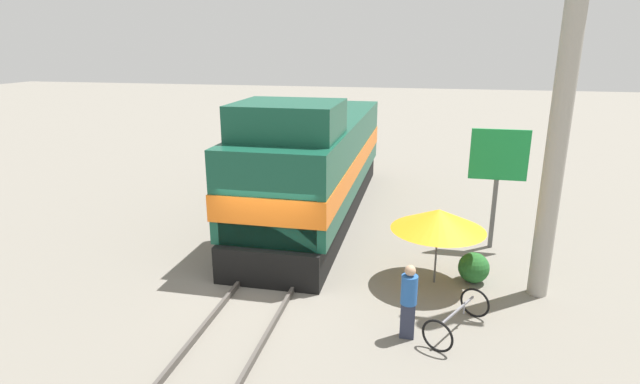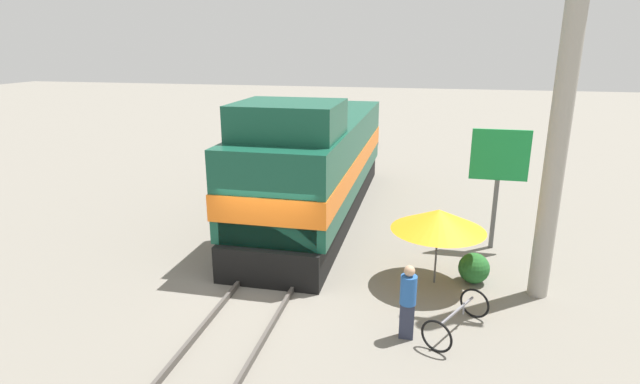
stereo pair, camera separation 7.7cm
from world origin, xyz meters
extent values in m
plane|color=slate|center=(0.00, 0.00, 0.00)|extent=(120.00, 120.00, 0.00)
cube|color=#4C4742|center=(-0.72, 0.00, 0.07)|extent=(0.08, 38.34, 0.15)
cube|color=#4C4742|center=(0.72, 0.00, 0.07)|extent=(0.08, 38.34, 0.15)
cube|color=black|center=(0.00, 5.64, 0.50)|extent=(2.79, 12.02, 1.00)
cube|color=#144C38|center=(0.00, 5.64, 2.23)|extent=(3.03, 11.54, 2.46)
cube|color=orange|center=(0.00, 5.64, 1.98)|extent=(3.07, 11.66, 0.70)
cube|color=orange|center=(0.00, 0.72, 1.67)|extent=(2.57, 1.68, 1.35)
cube|color=#144C38|center=(0.00, 2.04, 3.94)|extent=(2.85, 2.64, 0.96)
cylinder|color=#9E998E|center=(6.65, 0.87, 4.03)|extent=(0.47, 0.47, 8.06)
cylinder|color=#4C4C4C|center=(4.17, 0.94, 0.93)|extent=(0.05, 0.05, 1.86)
cone|color=orange|center=(4.17, 0.94, 1.73)|extent=(2.37, 2.37, 0.53)
cube|color=#595959|center=(5.83, 3.72, 1.06)|extent=(0.12, 0.12, 2.12)
cube|color=#198C3F|center=(5.83, 3.72, 2.87)|extent=(1.63, 0.08, 1.48)
sphere|color=#236028|center=(5.15, 1.19, 0.40)|extent=(0.79, 0.79, 0.79)
cube|color=#2D3347|center=(3.59, -1.75, 0.39)|extent=(0.30, 0.20, 0.79)
cylinder|color=#2659A5|center=(3.59, -1.75, 1.10)|extent=(0.34, 0.34, 0.63)
sphere|color=tan|center=(3.59, -1.75, 1.53)|extent=(0.23, 0.23, 0.23)
torus|color=black|center=(5.04, -0.60, 0.35)|extent=(0.63, 0.38, 0.70)
torus|color=black|center=(4.20, -2.14, 0.35)|extent=(0.63, 0.38, 0.70)
cube|color=slate|center=(4.62, -1.37, 0.55)|extent=(0.75, 1.33, 0.04)
cylinder|color=slate|center=(4.77, -1.10, 0.47)|extent=(0.04, 0.04, 0.29)
camera|label=1|loc=(3.75, -11.16, 5.96)|focal=28.00mm
camera|label=2|loc=(3.83, -11.14, 5.96)|focal=28.00mm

